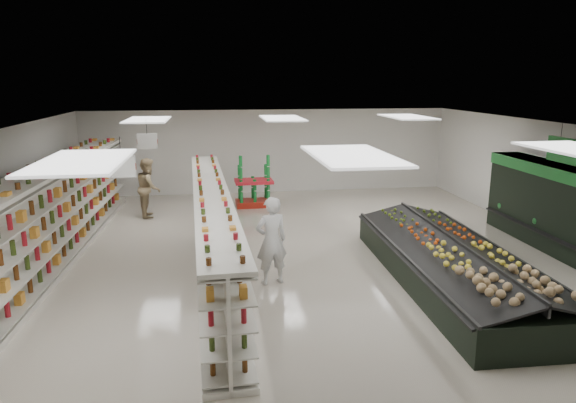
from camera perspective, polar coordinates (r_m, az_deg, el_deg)
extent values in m
plane|color=beige|center=(12.61, 1.85, -6.59)|extent=(16.00, 16.00, 0.00)
cube|color=white|center=(11.91, 1.97, 8.04)|extent=(14.00, 16.00, 0.02)
cube|color=white|center=(19.96, -2.20, 5.58)|extent=(14.00, 0.02, 3.20)
cube|color=white|center=(5.03, 19.42, -20.06)|extent=(14.00, 0.02, 3.20)
cube|color=white|center=(15.06, 29.14, 1.31)|extent=(0.02, 16.00, 3.20)
cube|color=white|center=(9.93, -18.01, 3.70)|extent=(0.50, 0.06, 0.40)
cube|color=#A52012|center=(9.93, -18.01, 3.70)|extent=(0.52, 0.02, 0.12)
cylinder|color=black|center=(9.89, -18.13, 5.41)|extent=(0.01, 0.01, 0.50)
cube|color=white|center=(13.85, -15.36, 6.46)|extent=(0.50, 0.06, 0.40)
cube|color=#A52012|center=(13.85, -15.36, 6.46)|extent=(0.52, 0.02, 0.12)
cylinder|color=black|center=(13.82, -15.44, 7.69)|extent=(0.01, 0.01, 0.50)
cylinder|color=black|center=(14.17, 28.11, 6.73)|extent=(0.01, 0.01, 0.50)
cube|color=white|center=(13.28, -25.04, -6.55)|extent=(1.44, 13.27, 0.13)
cube|color=white|center=(12.99, -25.49, -2.23)|extent=(0.51, 13.24, 2.21)
cube|color=white|center=(12.75, -26.01, 2.75)|extent=(1.44, 13.27, 0.09)
cube|color=silver|center=(13.32, -26.14, -6.00)|extent=(0.92, 13.15, 0.03)
cube|color=silver|center=(13.18, -26.35, -4.02)|extent=(0.92, 13.15, 0.03)
cube|color=silver|center=(13.06, -26.57, -1.99)|extent=(0.92, 13.15, 0.03)
cube|color=silver|center=(12.95, -26.79, 0.07)|extent=(0.92, 13.15, 0.03)
cube|color=silver|center=(12.86, -27.02, 2.17)|extent=(0.92, 13.15, 0.03)
cube|color=silver|center=(13.16, -24.05, -6.02)|extent=(0.92, 13.15, 0.03)
cube|color=silver|center=(13.02, -24.25, -4.01)|extent=(0.92, 13.15, 0.03)
cube|color=silver|center=(12.89, -24.45, -1.96)|extent=(0.92, 13.15, 0.03)
cube|color=silver|center=(12.78, -24.66, 0.13)|extent=(0.92, 13.15, 0.03)
cube|color=silver|center=(12.69, -24.87, 2.26)|extent=(0.92, 13.15, 0.03)
cube|color=white|center=(12.40, -8.28, -6.82)|extent=(1.23, 10.67, 0.11)
cube|color=white|center=(12.14, -8.42, -3.12)|extent=(0.49, 10.64, 1.77)
cube|color=white|center=(11.92, -8.57, 1.13)|extent=(1.23, 10.67, 0.07)
cube|color=silver|center=(12.36, -9.25, -6.40)|extent=(0.82, 10.57, 0.03)
cube|color=silver|center=(12.24, -9.32, -4.69)|extent=(0.82, 10.57, 0.03)
cube|color=silver|center=(12.13, -9.39, -2.95)|extent=(0.82, 10.57, 0.03)
cube|color=silver|center=(12.02, -9.46, -1.17)|extent=(0.82, 10.57, 0.03)
cube|color=silver|center=(11.93, -9.53, 0.64)|extent=(0.82, 10.57, 0.03)
cube|color=silver|center=(12.38, -7.35, -6.31)|extent=(0.82, 10.57, 0.03)
cube|color=silver|center=(12.25, -7.41, -4.60)|extent=(0.82, 10.57, 0.03)
cube|color=silver|center=(12.14, -7.46, -2.86)|extent=(0.82, 10.57, 0.03)
cube|color=silver|center=(12.04, -7.52, -1.08)|extent=(0.82, 10.57, 0.03)
cube|color=silver|center=(11.95, -7.57, 0.72)|extent=(0.82, 10.57, 0.03)
cube|color=black|center=(11.76, 17.80, -7.02)|extent=(2.48, 6.82, 0.68)
cube|color=#262626|center=(11.22, 12.70, -5.73)|extent=(0.22, 6.76, 0.06)
cube|color=#262626|center=(12.15, 22.75, -5.00)|extent=(0.22, 6.76, 0.06)
cube|color=black|center=(11.37, 15.19, -5.11)|extent=(1.41, 6.69, 0.35)
cube|color=black|center=(11.87, 20.61, -4.73)|extent=(1.41, 6.69, 0.35)
cube|color=#262626|center=(11.58, 17.99, -4.46)|extent=(0.21, 6.66, 0.24)
cube|color=#A52012|center=(17.98, -3.79, -0.16)|extent=(1.27, 0.87, 0.21)
cube|color=red|center=(17.81, -3.83, 2.27)|extent=(1.32, 0.92, 0.10)
imported|color=silver|center=(10.97, -1.86, -4.38)|extent=(0.79, 0.62, 1.92)
imported|color=tan|center=(16.99, -15.21, 1.51)|extent=(0.64, 0.97, 1.90)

